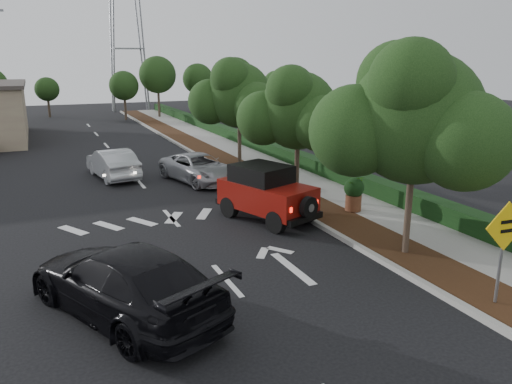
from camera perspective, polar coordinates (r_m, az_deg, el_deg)
ground at (r=13.72m, az=-3.34°, el=-10.05°), size 120.00×120.00×0.00m
curb at (r=25.93m, az=-3.10°, el=2.16°), size 0.20×70.00×0.15m
planting_strip at (r=26.29m, az=-1.06°, el=2.32°), size 1.80×70.00×0.12m
sidewalk at (r=27.07m, az=2.66°, el=2.67°), size 2.00×70.00×0.12m
hedge at (r=27.63m, az=5.28°, el=3.60°), size 0.80×70.00×0.80m
transmission_tower at (r=60.84m, az=-14.05°, el=9.00°), size 7.00×4.00×28.00m
street_tree_near at (r=16.00m, az=16.61°, el=-6.94°), size 3.80×3.80×5.92m
street_tree_mid at (r=21.49m, az=4.61°, el=-0.77°), size 3.20×3.20×5.32m
street_tree_far at (r=27.21m, az=-1.87°, el=2.61°), size 3.40×3.40×5.62m
light_pole_a at (r=38.19m, az=-26.84°, el=4.58°), size 2.00×0.22×9.00m
red_jeep at (r=18.44m, az=0.83°, el=-0.01°), size 2.90×4.18×2.05m
silver_suv_ahead at (r=24.48m, az=-6.53°, el=2.74°), size 3.34×5.23×1.34m
black_suv_oncoming at (r=12.08m, az=-14.86°, el=-9.84°), size 4.47×6.17×1.66m
silver_sedan_oncoming at (r=26.09m, az=-16.07°, el=3.15°), size 2.20×4.65×1.47m
speed_hump_sign at (r=12.99m, az=26.50°, el=-4.82°), size 1.19×0.13×2.53m
terracotta_planter at (r=19.48m, az=11.13°, el=0.13°), size 0.77×0.77×1.35m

